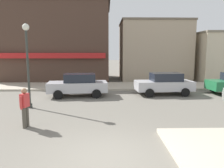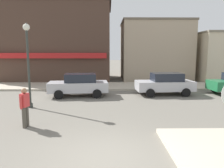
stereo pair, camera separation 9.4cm
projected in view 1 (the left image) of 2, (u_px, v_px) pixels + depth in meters
ground_plane at (107, 158)px, 6.25m from camera, size 160.00×160.00×0.00m
kerb_far at (106, 86)px, 19.17m from camera, size 80.00×4.00×0.15m
lamp_post at (27, 53)px, 11.54m from camera, size 0.36×0.36×4.54m
parked_car_nearest at (78, 85)px, 14.99m from camera, size 4.15×2.18×1.56m
parked_car_second at (164, 83)px, 15.53m from camera, size 4.11×2.09×1.56m
pedestrian_crossing_near at (25, 106)px, 8.71m from camera, size 0.30×0.55×1.61m
building_corner_shop at (55, 42)px, 23.93m from camera, size 12.05×7.57×8.15m
building_storefront_left_near at (153, 51)px, 24.55m from camera, size 7.37×6.07×6.35m
building_storefront_left_mid at (218, 57)px, 24.04m from camera, size 5.81×7.00×5.06m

